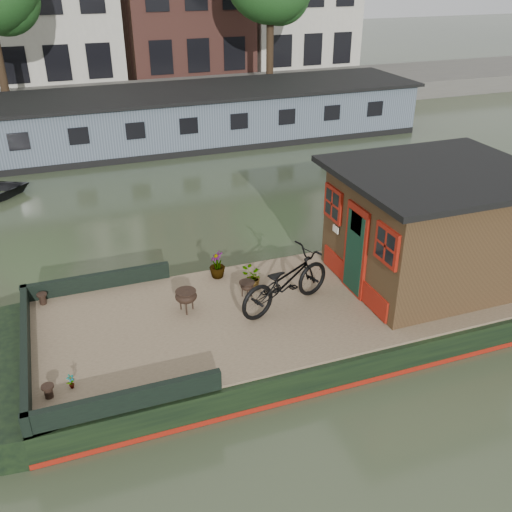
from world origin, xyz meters
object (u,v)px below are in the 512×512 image
object	(u,v)px
bicycle	(285,281)
cabin	(432,225)
brazier_front	(186,301)
brazier_rear	(247,290)

from	to	relation	value
bicycle	cabin	bearing A→B (deg)	-108.50
brazier_front	brazier_rear	xyz separation A→B (m)	(1.27, 0.07, -0.05)
cabin	brazier_front	world-z (taller)	cabin
bicycle	brazier_front	distance (m)	1.96
brazier_front	brazier_rear	bearing A→B (deg)	3.02
brazier_rear	bicycle	bearing A→B (deg)	-42.54
cabin	bicycle	xyz separation A→B (m)	(-3.28, -0.03, -0.66)
bicycle	brazier_rear	xyz separation A→B (m)	(-0.60, 0.55, -0.38)
cabin	brazier_front	size ratio (longest dim) A/B	8.75
cabin	bicycle	distance (m)	3.35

